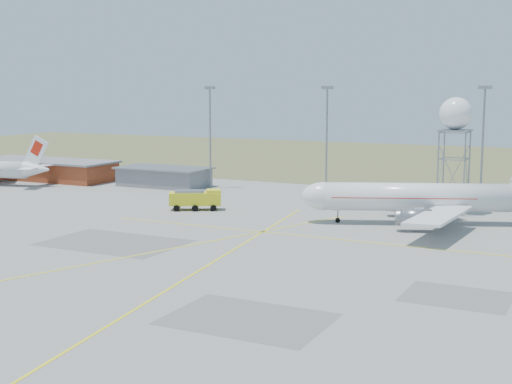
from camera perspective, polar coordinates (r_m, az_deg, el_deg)
The scene contains 11 objects.
ground at distance 71.94m, azimuth -5.99°, elevation -7.83°, with size 400.00×400.00×0.00m, color gray.
grass_strip at distance 202.65m, azimuth 15.81°, elevation 2.27°, with size 400.00×120.00×0.03m, color #596135.
building_orange at distance 165.49m, azimuth -16.43°, elevation 1.73°, with size 33.00×12.00×4.30m.
building_grey at distance 148.45m, azimuth -7.38°, elevation 1.22°, with size 19.00×10.00×3.90m.
mast_a at distance 143.96m, azimuth -3.69°, elevation 5.09°, with size 2.20×0.50×20.50m.
mast_b at distance 133.15m, azimuth 5.68°, elevation 4.81°, with size 2.20×0.50×20.50m.
mast_c at distance 125.93m, azimuth 17.70°, elevation 4.28°, with size 2.20×0.50×20.50m.
airliner_main at distance 108.49m, azimuth 13.05°, elevation -0.46°, with size 35.88×33.56×12.72m.
radar_tower at distance 118.29m, azimuth 15.59°, elevation 3.36°, with size 5.15×5.15×18.66m.
fire_truck at distance 118.60m, azimuth -4.77°, elevation -0.66°, with size 8.83×6.57×3.40m.
baggage_tug at distance 124.45m, azimuth -6.01°, elevation -0.71°, with size 2.54×2.23×1.76m.
Camera 1 is at (37.39, -58.19, 19.78)m, focal length 50.00 mm.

